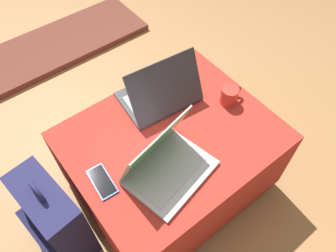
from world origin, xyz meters
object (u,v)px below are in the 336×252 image
(laptop_near, at_px, (165,163))
(coffee_mug, at_px, (230,95))
(backpack, at_px, (55,220))
(laptop_far, at_px, (161,94))
(cell_phone, at_px, (102,181))

(laptop_near, relative_size, coffee_mug, 3.29)
(backpack, xyz_separation_m, coffee_mug, (0.93, -0.10, 0.28))
(laptop_near, distance_m, laptop_far, 0.37)
(laptop_near, relative_size, cell_phone, 2.41)
(coffee_mug, bearing_deg, laptop_far, 141.47)
(laptop_far, height_order, backpack, laptop_far)
(cell_phone, height_order, coffee_mug, coffee_mug)
(cell_phone, height_order, backpack, backpack)
(backpack, bearing_deg, laptop_far, 91.32)
(laptop_near, distance_m, coffee_mug, 0.48)
(laptop_near, height_order, laptop_far, laptop_near)
(coffee_mug, bearing_deg, backpack, 173.64)
(laptop_far, distance_m, coffee_mug, 0.32)
(cell_phone, distance_m, coffee_mug, 0.70)
(laptop_far, distance_m, backpack, 0.74)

